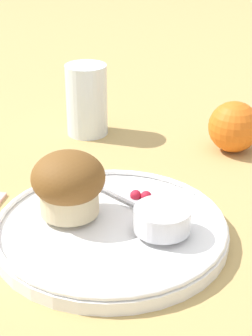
{
  "coord_description": "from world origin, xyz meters",
  "views": [
    {
      "loc": [
        0.11,
        -0.5,
        0.33
      ],
      "look_at": [
        -0.0,
        0.04,
        0.06
      ],
      "focal_mm": 60.0,
      "sensor_mm": 36.0,
      "label": 1
    }
  ],
  "objects_px": {
    "muffin": "(69,183)",
    "orange_fruit": "(234,127)",
    "juice_glass": "(87,100)",
    "butter_knife": "(132,197)"
  },
  "relations": [
    {
      "from": "muffin",
      "to": "orange_fruit",
      "type": "xyz_separation_m",
      "value": [
        0.16,
        0.24,
        -0.02
      ]
    },
    {
      "from": "muffin",
      "to": "orange_fruit",
      "type": "relative_size",
      "value": 1.1
    },
    {
      "from": "orange_fruit",
      "to": "juice_glass",
      "type": "height_order",
      "value": "juice_glass"
    },
    {
      "from": "muffin",
      "to": "butter_knife",
      "type": "distance_m",
      "value": 0.08
    },
    {
      "from": "butter_knife",
      "to": "orange_fruit",
      "type": "xyz_separation_m",
      "value": [
        0.1,
        0.2,
        0.01
      ]
    },
    {
      "from": "muffin",
      "to": "juice_glass",
      "type": "relative_size",
      "value": 0.74
    },
    {
      "from": "muffin",
      "to": "butter_knife",
      "type": "xyz_separation_m",
      "value": [
        0.06,
        0.04,
        -0.03
      ]
    },
    {
      "from": "muffin",
      "to": "butter_knife",
      "type": "bearing_deg",
      "value": 33.71
    },
    {
      "from": "butter_knife",
      "to": "orange_fruit",
      "type": "bearing_deg",
      "value": 95.26
    },
    {
      "from": "juice_glass",
      "to": "orange_fruit",
      "type": "bearing_deg",
      "value": -5.03
    }
  ]
}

